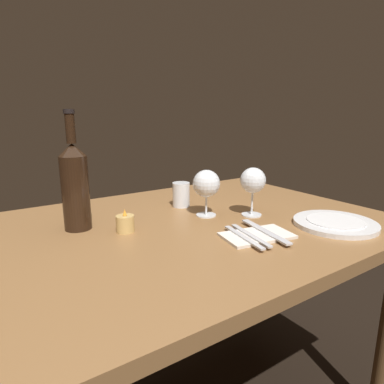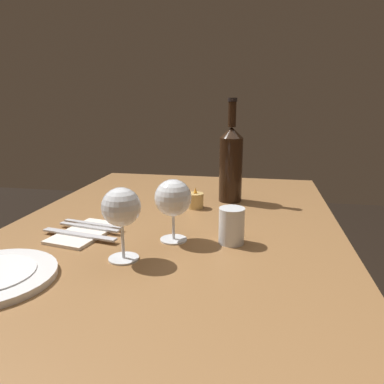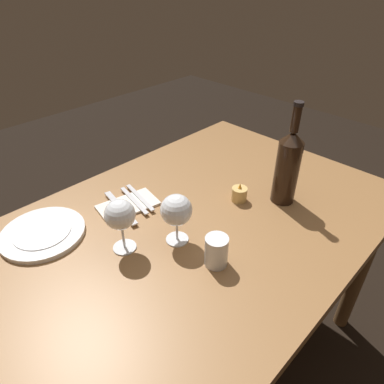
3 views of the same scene
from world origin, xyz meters
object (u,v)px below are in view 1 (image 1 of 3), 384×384
at_px(wine_glass_right, 253,181).
at_px(votive_candle, 125,224).
at_px(wine_glass_left, 206,184).
at_px(fork_outer, 243,237).
at_px(fork_inner, 250,235).
at_px(table_knife, 265,231).
at_px(dinner_plate, 335,223).
at_px(folded_napkin, 257,236).
at_px(water_tumbler, 181,196).
at_px(wine_bottle, 75,185).

height_order(wine_glass_right, votive_candle, wine_glass_right).
relative_size(wine_glass_left, fork_outer, 0.85).
relative_size(fork_inner, fork_outer, 1.00).
bearing_deg(table_knife, wine_glass_right, 57.93).
distance_m(wine_glass_left, fork_outer, 0.26).
relative_size(dinner_plate, table_knife, 1.15).
distance_m(fork_outer, table_knife, 0.08).
bearing_deg(folded_napkin, wine_glass_right, 50.54).
bearing_deg(wine_glass_right, table_knife, -122.07).
distance_m(wine_glass_left, folded_napkin, 0.26).
xyz_separation_m(water_tumbler, dinner_plate, (0.27, -0.44, -0.03)).
bearing_deg(wine_glass_right, fork_outer, -139.00).
relative_size(wine_bottle, table_knife, 1.62).
relative_size(water_tumbler, fork_inner, 0.49).
xyz_separation_m(water_tumbler, fork_inner, (-0.01, -0.37, -0.03)).
height_order(wine_glass_right, dinner_plate, wine_glass_right).
bearing_deg(folded_napkin, table_knife, 0.00).
height_order(wine_glass_left, water_tumbler, wine_glass_left).
xyz_separation_m(water_tumbler, folded_napkin, (0.01, -0.37, -0.03)).
bearing_deg(fork_outer, votive_candle, 134.26).
bearing_deg(wine_glass_left, wine_bottle, 164.55).
relative_size(wine_bottle, fork_inner, 1.90).
height_order(dinner_plate, table_knife, dinner_plate).
bearing_deg(wine_bottle, table_knife, -39.24).
bearing_deg(wine_bottle, votive_candle, -44.29).
bearing_deg(wine_glass_right, fork_inner, -134.62).
xyz_separation_m(wine_glass_left, dinner_plate, (0.26, -0.30, -0.10)).
bearing_deg(votive_candle, folded_napkin, -40.19).
xyz_separation_m(fork_outer, table_knife, (0.08, 0.00, 0.00)).
xyz_separation_m(wine_glass_left, water_tumbler, (-0.01, 0.14, -0.07)).
distance_m(dinner_plate, folded_napkin, 0.27).
relative_size(wine_glass_left, wine_bottle, 0.45).
distance_m(wine_glass_left, votive_candle, 0.29).
relative_size(water_tumbler, fork_outer, 0.49).
xyz_separation_m(wine_glass_left, fork_inner, (-0.02, -0.23, -0.10)).
relative_size(votive_candle, folded_napkin, 0.32).
bearing_deg(dinner_plate, votive_candle, 151.02).
relative_size(wine_bottle, fork_outer, 1.90).
xyz_separation_m(wine_bottle, water_tumbler, (0.38, 0.03, -0.09)).
bearing_deg(water_tumbler, table_knife, -83.87).
bearing_deg(wine_glass_right, votive_candle, 168.08).
xyz_separation_m(votive_candle, table_knife, (0.31, -0.24, -0.01)).
relative_size(wine_glass_left, dinner_plate, 0.63).
height_order(dinner_plate, fork_outer, dinner_plate).
height_order(votive_candle, folded_napkin, votive_candle).
bearing_deg(fork_inner, wine_glass_left, 84.22).
distance_m(wine_bottle, table_knife, 0.55).
xyz_separation_m(dinner_plate, fork_outer, (-0.31, 0.06, 0.00)).
bearing_deg(folded_napkin, wine_glass_left, 90.33).
xyz_separation_m(wine_glass_right, fork_inner, (-0.15, -0.15, -0.10)).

